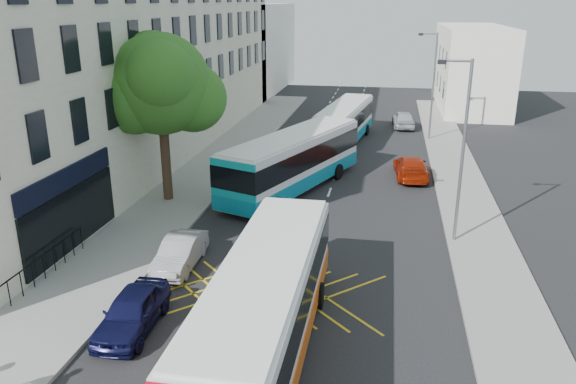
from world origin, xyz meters
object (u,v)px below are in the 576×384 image
at_px(bus_mid, 293,161).
at_px(bus_far, 345,122).
at_px(bus_near, 265,306).
at_px(red_hatchback, 411,167).
at_px(parked_car_blue, 132,311).
at_px(parked_car_silver, 180,253).
at_px(lamp_far, 432,81).
at_px(distant_car_silver, 403,119).
at_px(street_tree, 160,85).
at_px(lamp_near, 461,143).
at_px(distant_car_grey, 346,106).

bearing_deg(bus_mid, bus_far, 101.52).
relative_size(bus_near, red_hatchback, 2.41).
height_order(parked_car_blue, parked_car_silver, parked_car_blue).
relative_size(bus_far, parked_car_silver, 2.83).
relative_size(lamp_far, distant_car_silver, 1.87).
distance_m(lamp_far, bus_near, 30.56).
bearing_deg(street_tree, distant_car_silver, 58.91).
relative_size(street_tree, bus_far, 0.82).
bearing_deg(red_hatchback, lamp_far, -103.10).
xyz_separation_m(street_tree, parked_car_blue, (3.61, -12.15, -5.62)).
bearing_deg(distant_car_silver, lamp_near, 89.83).
xyz_separation_m(lamp_far, bus_far, (-6.36, -1.82, -3.06)).
relative_size(lamp_near, bus_far, 0.74).
xyz_separation_m(bus_near, parked_car_silver, (-4.74, 5.23, -1.04)).
bearing_deg(bus_near, lamp_far, 77.59).
bearing_deg(lamp_far, bus_near, -102.25).
distance_m(street_tree, lamp_near, 15.10).
relative_size(parked_car_silver, distant_car_grey, 0.75).
xyz_separation_m(bus_near, red_hatchback, (4.89, 19.43, -0.99)).
relative_size(street_tree, red_hatchback, 1.89).
bearing_deg(parked_car_silver, bus_far, 76.86).
distance_m(bus_mid, parked_car_blue, 15.56).
height_order(lamp_far, distant_car_grey, lamp_far).
bearing_deg(distant_car_silver, bus_mid, 65.88).
xyz_separation_m(red_hatchback, distant_car_grey, (-5.68, 20.32, 0.03)).
relative_size(lamp_far, parked_car_blue, 2.04).
distance_m(lamp_far, bus_far, 7.29).
bearing_deg(distant_car_grey, bus_far, -88.09).
bearing_deg(red_hatchback, bus_near, 71.41).
height_order(street_tree, bus_far, street_tree).
xyz_separation_m(street_tree, bus_mid, (6.37, 3.13, -4.57)).
bearing_deg(bus_mid, bus_near, -62.42).
relative_size(lamp_near, bus_near, 0.71).
distance_m(parked_car_silver, distant_car_grey, 34.75).
height_order(bus_near, parked_car_silver, bus_near).
xyz_separation_m(bus_near, distant_car_silver, (4.62, 34.04, -0.94)).
bearing_deg(lamp_near, distant_car_silver, 94.31).
bearing_deg(parked_car_silver, distant_car_grey, 82.36).
distance_m(lamp_near, bus_far, 19.51).
relative_size(bus_mid, parked_car_silver, 3.11).
xyz_separation_m(parked_car_silver, red_hatchback, (9.63, 14.21, 0.05)).
relative_size(bus_far, parked_car_blue, 2.74).
xyz_separation_m(street_tree, bus_near, (8.25, -12.69, -4.63)).
height_order(bus_mid, parked_car_silver, bus_mid).
bearing_deg(parked_car_silver, bus_near, -48.88).
distance_m(bus_near, red_hatchback, 20.06).
relative_size(lamp_near, parked_car_blue, 2.04).
distance_m(street_tree, distant_car_silver, 25.55).
height_order(parked_car_silver, red_hatchback, red_hatchback).
distance_m(bus_near, bus_mid, 15.93).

